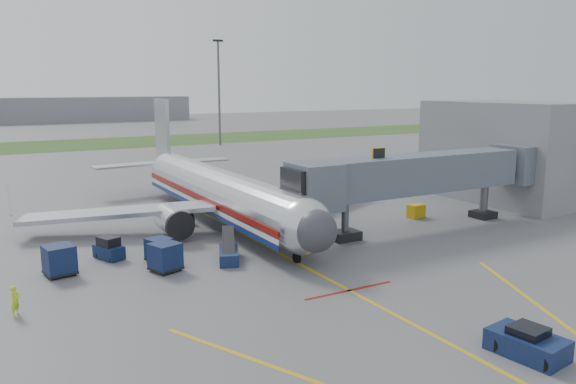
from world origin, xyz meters
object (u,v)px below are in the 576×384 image
pushback_tug (527,343)px  ramp_worker (15,301)px  airliner (219,191)px  belt_loader (229,254)px  baggage_tug (109,249)px

pushback_tug → ramp_worker: (-19.05, 15.69, 0.24)m
airliner → pushback_tug: 29.63m
pushback_tug → ramp_worker: ramp_worker is taller
airliner → belt_loader: bearing=-109.5°
pushback_tug → baggage_tug: bearing=118.9°
pushback_tug → ramp_worker: size_ratio=2.14×
pushback_tug → ramp_worker: bearing=140.5°
pushback_tug → belt_loader: bearing=107.4°
baggage_tug → airliner: bearing=30.3°
airliner → ramp_worker: (-16.94, -13.79, -1.85)m
airliner → baggage_tug: airliner is taller
airliner → baggage_tug: bearing=-149.7°
belt_loader → ramp_worker: 13.52m
airliner → pushback_tug: airliner is taller
baggage_tug → belt_loader: belt_loader is taller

